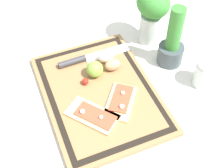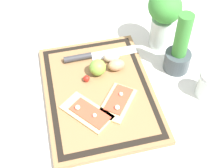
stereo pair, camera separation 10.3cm
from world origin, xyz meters
name	(u,v)px [view 1 (the left image)]	position (x,y,z in m)	size (l,w,h in m)	color
ground_plane	(100,95)	(0.00, 0.00, 0.00)	(6.00, 6.00, 0.00)	silver
cutting_board	(100,93)	(0.00, 0.00, 0.01)	(0.49, 0.36, 0.02)	#997047
pizza_slice_near	(93,115)	(0.08, -0.05, 0.03)	(0.18, 0.16, 0.02)	#DBBC7F
pizza_slice_far	(121,101)	(0.07, 0.05, 0.03)	(0.16, 0.15, 0.02)	#DBBC7F
knife	(83,59)	(-0.16, 0.00, 0.03)	(0.04, 0.27, 0.02)	silver
egg_brown	(113,65)	(-0.08, 0.08, 0.04)	(0.04, 0.06, 0.04)	tan
egg_pink	(106,57)	(-0.12, 0.07, 0.04)	(0.04, 0.06, 0.04)	beige
lime	(95,69)	(-0.07, 0.01, 0.05)	(0.06, 0.06, 0.06)	#7FB742
cherry_tomato_red	(85,82)	(-0.05, -0.03, 0.03)	(0.02, 0.02, 0.02)	red
herb_pot	(172,45)	(-0.05, 0.29, 0.08)	(0.09, 0.09, 0.23)	#3D474C
sauce_jar	(205,75)	(0.08, 0.35, 0.04)	(0.08, 0.08, 0.10)	silver
herb_glass	(152,11)	(-0.19, 0.28, 0.14)	(0.13, 0.12, 0.23)	silver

